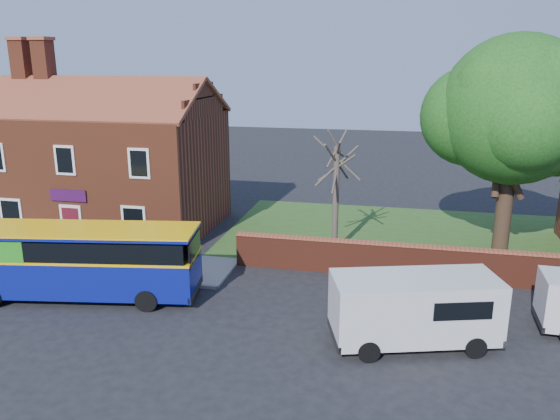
# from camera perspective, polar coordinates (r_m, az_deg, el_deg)

# --- Properties ---
(ground) EXTENTS (120.00, 120.00, 0.00)m
(ground) POSITION_cam_1_polar(r_m,az_deg,el_deg) (21.03, -15.45, -11.82)
(ground) COLOR black
(ground) RESTS_ON ground
(pavement) EXTENTS (18.00, 3.50, 0.12)m
(pavement) POSITION_cam_1_polar(r_m,az_deg,el_deg) (28.99, -22.55, -4.65)
(pavement) COLOR gray
(pavement) RESTS_ON ground
(kerb) EXTENTS (18.00, 0.15, 0.14)m
(kerb) POSITION_cam_1_polar(r_m,az_deg,el_deg) (27.67, -24.59, -5.80)
(kerb) COLOR slate
(kerb) RESTS_ON ground
(grass_strip) EXTENTS (26.00, 12.00, 0.04)m
(grass_strip) POSITION_cam_1_polar(r_m,az_deg,el_deg) (31.07, 18.83, -3.04)
(grass_strip) COLOR #426B28
(grass_strip) RESTS_ON ground
(shop_building) EXTENTS (12.30, 8.13, 10.50)m
(shop_building) POSITION_cam_1_polar(r_m,az_deg,el_deg) (32.81, -17.54, 4.16)
(shop_building) COLOR brown
(shop_building) RESTS_ON ground
(boundary_wall) EXTENTS (22.00, 0.38, 1.60)m
(boundary_wall) POSITION_cam_1_polar(r_m,az_deg,el_deg) (25.19, 20.35, -5.58)
(boundary_wall) COLOR maroon
(boundary_wall) RESTS_ON ground
(bus) EXTENTS (9.98, 4.00, 2.96)m
(bus) POSITION_cam_1_polar(r_m,az_deg,el_deg) (23.69, -21.13, -4.73)
(bus) COLOR navy
(bus) RESTS_ON ground
(van_near) EXTENTS (5.94, 3.71, 2.43)m
(van_near) POSITION_cam_1_polar(r_m,az_deg,el_deg) (19.25, 13.91, -9.83)
(van_near) COLOR silver
(van_near) RESTS_ON ground
(large_tree) EXTENTS (8.74, 6.91, 10.66)m
(large_tree) POSITION_cam_1_polar(r_m,az_deg,el_deg) (27.91, 23.41, 9.16)
(large_tree) COLOR black
(large_tree) RESTS_ON ground
(bare_tree) EXTENTS (2.22, 2.64, 5.91)m
(bare_tree) POSITION_cam_1_polar(r_m,az_deg,el_deg) (26.99, 5.85, 1.65)
(bare_tree) COLOR #4C4238
(bare_tree) RESTS_ON ground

